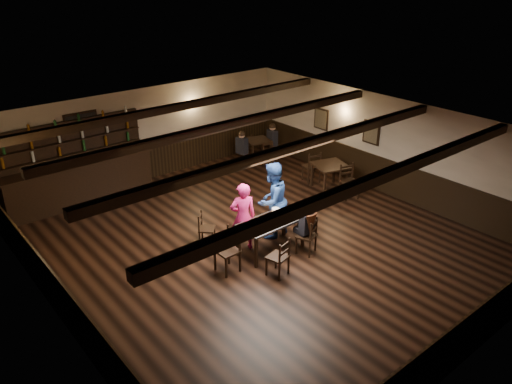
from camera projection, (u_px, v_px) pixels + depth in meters
ground at (259, 243)px, 11.50m from camera, size 10.00×10.00×0.00m
room_shell at (258, 173)px, 10.79m from camera, size 9.02×10.02×2.71m
dining_table at (271, 224)px, 10.93m from camera, size 1.51×0.77×0.75m
chair_near_left at (281, 255)px, 10.11m from camera, size 0.47×0.46×0.85m
chair_near_right at (310, 233)px, 10.89m from camera, size 0.51×0.50×0.85m
chair_end_left at (230, 246)px, 10.29m from camera, size 0.43×0.45×0.96m
chair_end_right at (305, 219)px, 11.58m from camera, size 0.41×0.42×0.77m
chair_far_pushed at (204, 226)px, 11.29m from camera, size 0.50×0.50×0.78m
woman_pink at (243, 217)px, 10.96m from camera, size 0.69×0.58×1.60m
man_blue at (272, 200)px, 11.45m from camera, size 1.00×0.84×1.83m
seated_person at (308, 220)px, 10.78m from camera, size 0.32×0.49×0.79m
cake at (253, 225)px, 10.62m from camera, size 0.33×0.33×0.10m
plate_stack_a at (272, 219)px, 10.77m from camera, size 0.19×0.19×0.18m
plate_stack_b at (276, 212)px, 11.03m from camera, size 0.17×0.17×0.20m
tea_light at (271, 218)px, 10.96m from camera, size 0.05×0.05×0.06m
salt_shaker at (284, 215)px, 11.03m from camera, size 0.04×0.04×0.10m
pepper_shaker at (290, 214)px, 11.08m from camera, size 0.03×0.03×0.09m
drink_glass at (276, 212)px, 11.16m from camera, size 0.07×0.07×0.12m
menu_red at (291, 217)px, 11.05m from camera, size 0.30×0.23×0.00m
menu_blue at (286, 210)px, 11.34m from camera, size 0.39×0.36×0.00m
bar_counter at (78, 177)px, 13.17m from camera, size 4.06×0.70×2.20m
back_table_a at (330, 168)px, 13.92m from camera, size 1.11×1.11×0.75m
back_table_b at (258, 143)px, 15.85m from camera, size 0.91×0.91×0.75m
bg_patron_left at (242, 142)px, 15.34m from camera, size 0.28×0.38×0.73m
bg_patron_right at (272, 135)px, 16.00m from camera, size 0.28×0.39×0.74m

